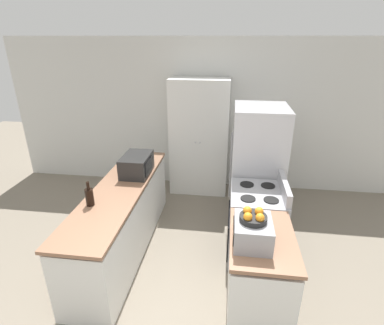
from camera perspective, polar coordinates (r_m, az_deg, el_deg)
name	(u,v)px	position (r m, az deg, el deg)	size (l,w,h in m)	color
wall_back	(203,116)	(5.33, 2.20, 8.88)	(7.00, 0.06, 2.60)	silver
counter_left	(123,219)	(3.99, -13.07, -10.51)	(0.60, 2.47, 0.89)	silver
counter_right	(259,275)	(3.19, 12.57, -20.24)	(0.60, 0.94, 0.89)	silver
pantry_cabinet	(199,138)	(5.14, 1.41, 4.75)	(0.98, 0.51, 1.98)	silver
stove	(255,223)	(3.86, 11.98, -11.28)	(0.66, 0.74, 1.05)	#9E9EA3
refrigerator	(257,167)	(4.37, 12.24, -0.83)	(0.74, 0.79, 1.74)	#B7B7BC
microwave	(137,165)	(4.03, -10.48, -0.39)	(0.35, 0.51, 0.26)	black
wine_bottle	(89,197)	(3.43, -18.94, -6.15)	(0.09, 0.09, 0.28)	black
toaster_oven	(252,232)	(2.75, 11.44, -12.84)	(0.33, 0.39, 0.23)	#939399
fruit_bowl	(253,217)	(2.67, 11.61, -10.07)	(0.24, 0.24, 0.11)	black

